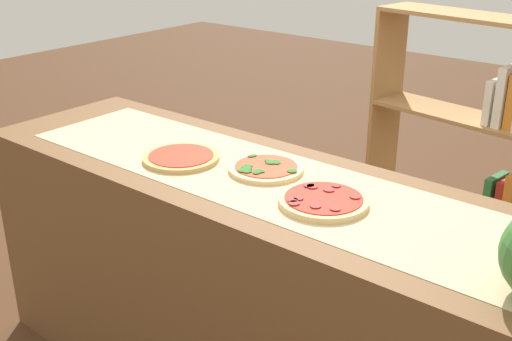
# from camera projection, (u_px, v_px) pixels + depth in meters

# --- Properties ---
(counter) EXTENTS (2.19, 0.64, 0.89)m
(counter) POSITION_uv_depth(u_px,v_px,m) (256.00, 292.00, 2.24)
(counter) COLOR brown
(counter) RESTS_ON ground_plane
(parchment_paper) EXTENTS (1.82, 0.47, 0.00)m
(parchment_paper) POSITION_uv_depth(u_px,v_px,m) (256.00, 176.00, 2.07)
(parchment_paper) COLOR tan
(parchment_paper) RESTS_ON counter
(pizza_plain_0) EXTENTS (0.27, 0.27, 0.02)m
(pizza_plain_0) POSITION_uv_depth(u_px,v_px,m) (181.00, 157.00, 2.19)
(pizza_plain_0) COLOR tan
(pizza_plain_0) RESTS_ON parchment_paper
(pizza_spinach_1) EXTENTS (0.25, 0.25, 0.02)m
(pizza_spinach_1) POSITION_uv_depth(u_px,v_px,m) (266.00, 168.00, 2.10)
(pizza_spinach_1) COLOR #E5C17F
(pizza_spinach_1) RESTS_ON parchment_paper
(pizza_pepperoni_2) EXTENTS (0.27, 0.27, 0.03)m
(pizza_pepperoni_2) POSITION_uv_depth(u_px,v_px,m) (323.00, 201.00, 1.87)
(pizza_pepperoni_2) COLOR #E5C17F
(pizza_pepperoni_2) RESTS_ON parchment_paper
(bookshelf) EXTENTS (0.88, 0.35, 1.30)m
(bookshelf) POSITION_uv_depth(u_px,v_px,m) (482.00, 169.00, 2.76)
(bookshelf) COLOR #A87A47
(bookshelf) RESTS_ON ground_plane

